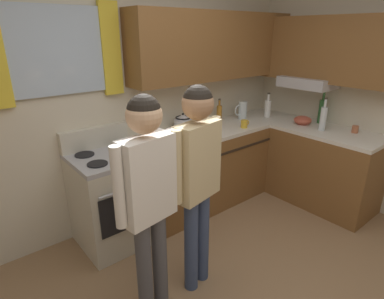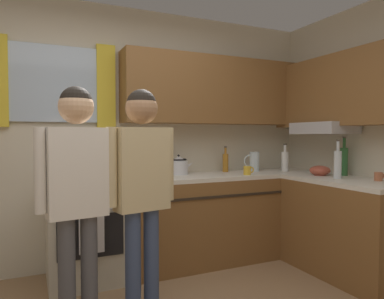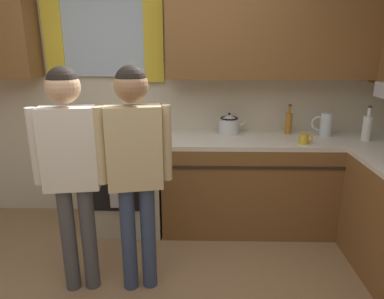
% 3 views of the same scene
% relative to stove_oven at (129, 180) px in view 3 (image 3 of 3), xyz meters
% --- Properties ---
extents(back_wall_unit, '(4.60, 0.42, 2.60)m').
position_rel_stove_oven_xyz_m(back_wall_unit, '(0.31, 0.27, 1.03)').
color(back_wall_unit, beige).
rests_on(back_wall_unit, ground).
extents(kitchen_counter_run, '(2.20, 1.77, 0.90)m').
position_rel_stove_oven_xyz_m(kitchen_counter_run, '(1.72, -0.31, -0.02)').
color(kitchen_counter_run, brown).
rests_on(kitchen_counter_run, ground).
extents(stove_oven, '(0.65, 0.67, 1.10)m').
position_rel_stove_oven_xyz_m(stove_oven, '(0.00, 0.00, 0.00)').
color(stove_oven, beige).
rests_on(stove_oven, ground).
extents(bottle_milk_white, '(0.08, 0.08, 0.31)m').
position_rel_stove_oven_xyz_m(bottle_milk_white, '(2.18, -0.07, 0.55)').
color(bottle_milk_white, white).
rests_on(bottle_milk_white, kitchen_counter_run).
extents(bottle_oil_amber, '(0.06, 0.06, 0.29)m').
position_rel_stove_oven_xyz_m(bottle_oil_amber, '(1.54, 0.16, 0.54)').
color(bottle_oil_amber, '#B27223').
rests_on(bottle_oil_amber, kitchen_counter_run).
extents(mug_mustard_yellow, '(0.12, 0.08, 0.09)m').
position_rel_stove_oven_xyz_m(mug_mustard_yellow, '(1.59, -0.20, 0.48)').
color(mug_mustard_yellow, gold).
rests_on(mug_mustard_yellow, kitchen_counter_run).
extents(stovetop_kettle, '(0.27, 0.20, 0.21)m').
position_rel_stove_oven_xyz_m(stovetop_kettle, '(0.97, 0.14, 0.53)').
color(stovetop_kettle, silver).
rests_on(stovetop_kettle, kitchen_counter_run).
extents(water_pitcher, '(0.19, 0.11, 0.22)m').
position_rel_stove_oven_xyz_m(water_pitcher, '(1.86, 0.08, 0.54)').
color(water_pitcher, silver).
rests_on(water_pitcher, kitchen_counter_run).
extents(adult_left, '(0.50, 0.22, 1.61)m').
position_rel_stove_oven_xyz_m(adult_left, '(-0.18, -0.96, 0.55)').
color(adult_left, '#4C4C51').
rests_on(adult_left, ground).
extents(adult_in_plaid, '(0.49, 0.22, 1.62)m').
position_rel_stove_oven_xyz_m(adult_in_plaid, '(0.25, -0.94, 0.55)').
color(adult_in_plaid, '#38476B').
rests_on(adult_in_plaid, ground).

